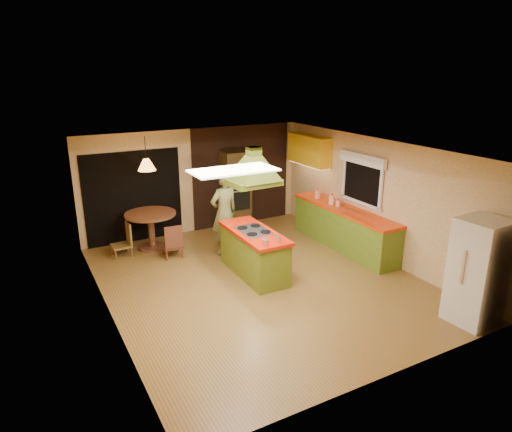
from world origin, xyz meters
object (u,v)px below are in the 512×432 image
kitchen_island (254,252)px  man (224,213)px  dining_table (151,223)px  refrigerator (478,271)px  wall_oven (235,190)px  canister_large (318,194)px

kitchen_island → man: 1.33m
dining_table → refrigerator: bearing=-56.4°
kitchen_island → wall_oven: (0.89, 2.62, 0.52)m
man → refrigerator: 4.96m
kitchen_island → dining_table: size_ratio=1.61×
wall_oven → canister_large: (1.47, -1.40, 0.05)m
kitchen_island → dining_table: (-1.36, 2.26, 0.13)m
canister_large → dining_table: bearing=164.5°
man → dining_table: man is taller
canister_large → man: bearing=179.6°
kitchen_island → dining_table: bearing=121.7°
refrigerator → canister_large: refrigerator is taller
dining_table → canister_large: bearing=-15.5°
kitchen_island → refrigerator: bearing=-54.1°
refrigerator → wall_oven: bearing=99.2°
refrigerator → wall_oven: (-1.35, 5.78, 0.12)m
wall_oven → kitchen_island: bearing=-107.3°
dining_table → man: bearing=-37.8°
man → refrigerator: man is taller
kitchen_island → wall_oven: 2.82m
refrigerator → dining_table: 6.51m
kitchen_island → dining_table: kitchen_island is taller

